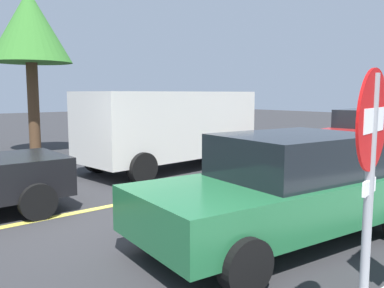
{
  "coord_description": "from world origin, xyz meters",
  "views": [
    {
      "loc": [
        -2.52,
        -6.88,
        2.15
      ],
      "look_at": [
        2.73,
        -0.64,
        1.14
      ],
      "focal_mm": 38.45,
      "sensor_mm": 36.0,
      "label": 1
    }
  ],
  "objects_px": {
    "tree_left_verge": "(30,28)",
    "car_red_approaching": "(367,131)",
    "stop_sign": "(370,169)",
    "car_green_far_lane": "(285,187)",
    "white_van": "(171,125)"
  },
  "relations": [
    {
      "from": "tree_left_verge",
      "to": "car_red_approaching",
      "type": "bearing_deg",
      "value": -40.61
    },
    {
      "from": "stop_sign",
      "to": "car_green_far_lane",
      "type": "relative_size",
      "value": 0.5
    },
    {
      "from": "stop_sign",
      "to": "car_green_far_lane",
      "type": "distance_m",
      "value": 2.96
    },
    {
      "from": "white_van",
      "to": "car_red_approaching",
      "type": "height_order",
      "value": "white_van"
    },
    {
      "from": "car_red_approaching",
      "to": "car_green_far_lane",
      "type": "distance_m",
      "value": 10.22
    },
    {
      "from": "tree_left_verge",
      "to": "car_green_far_lane",
      "type": "bearing_deg",
      "value": -91.96
    },
    {
      "from": "car_red_approaching",
      "to": "car_green_far_lane",
      "type": "xyz_separation_m",
      "value": [
        -9.54,
        -3.64,
        -0.01
      ]
    },
    {
      "from": "stop_sign",
      "to": "car_green_far_lane",
      "type": "xyz_separation_m",
      "value": [
        1.86,
        2.16,
        -0.81
      ]
    },
    {
      "from": "car_green_far_lane",
      "to": "tree_left_verge",
      "type": "height_order",
      "value": "tree_left_verge"
    },
    {
      "from": "white_van",
      "to": "tree_left_verge",
      "type": "bearing_deg",
      "value": 107.4
    },
    {
      "from": "white_van",
      "to": "car_green_far_lane",
      "type": "relative_size",
      "value": 1.15
    },
    {
      "from": "stop_sign",
      "to": "white_van",
      "type": "xyz_separation_m",
      "value": [
        4.07,
        7.84,
        -0.33
      ]
    },
    {
      "from": "car_green_far_lane",
      "to": "stop_sign",
      "type": "bearing_deg",
      "value": -130.78
    },
    {
      "from": "stop_sign",
      "to": "car_red_approaching",
      "type": "xyz_separation_m",
      "value": [
        11.4,
        5.8,
        -0.8
      ]
    },
    {
      "from": "stop_sign",
      "to": "car_red_approaching",
      "type": "distance_m",
      "value": 12.82
    }
  ]
}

